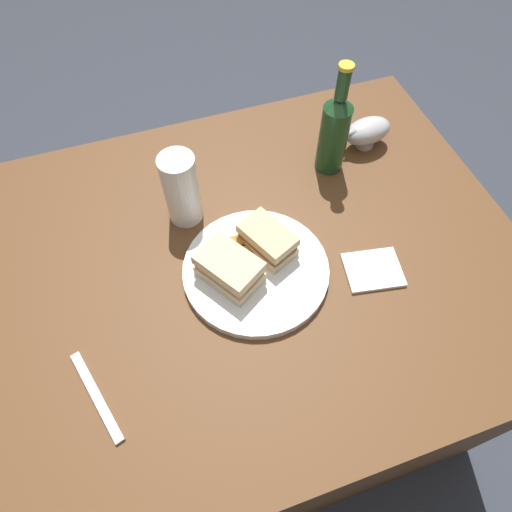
% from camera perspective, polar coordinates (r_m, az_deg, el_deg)
% --- Properties ---
extents(ground_plane, '(6.00, 6.00, 0.00)m').
position_cam_1_polar(ground_plane, '(1.59, 0.01, -14.71)').
color(ground_plane, '#333842').
extents(dining_table, '(1.09, 0.88, 0.74)m').
position_cam_1_polar(dining_table, '(1.24, 0.02, -9.33)').
color(dining_table, brown).
rests_on(dining_table, ground).
extents(plate, '(0.29, 0.29, 0.02)m').
position_cam_1_polar(plate, '(0.89, -0.02, -1.79)').
color(plate, white).
rests_on(plate, dining_table).
extents(sandwich_half_left, '(0.11, 0.13, 0.06)m').
position_cam_1_polar(sandwich_half_left, '(0.89, 1.40, 2.13)').
color(sandwich_half_left, '#CCB284').
rests_on(sandwich_half_left, plate).
extents(sandwich_half_right, '(0.13, 0.14, 0.06)m').
position_cam_1_polar(sandwich_half_right, '(0.85, -3.38, -1.56)').
color(sandwich_half_right, beige).
rests_on(sandwich_half_right, plate).
extents(potato_wedge_front, '(0.04, 0.02, 0.02)m').
position_cam_1_polar(potato_wedge_front, '(0.89, -1.61, 0.35)').
color(potato_wedge_front, '#AD702D').
rests_on(potato_wedge_front, plate).
extents(potato_wedge_middle, '(0.04, 0.03, 0.02)m').
position_cam_1_polar(potato_wedge_middle, '(0.90, -4.43, 0.72)').
color(potato_wedge_middle, '#AD702D').
rests_on(potato_wedge_middle, plate).
extents(potato_wedge_back, '(0.03, 0.04, 0.02)m').
position_cam_1_polar(potato_wedge_back, '(0.88, -1.80, -0.20)').
color(potato_wedge_back, gold).
rests_on(potato_wedge_back, plate).
extents(potato_wedge_left_edge, '(0.04, 0.02, 0.02)m').
position_cam_1_polar(potato_wedge_left_edge, '(0.90, -2.49, 1.65)').
color(potato_wedge_left_edge, '#AD702D').
rests_on(potato_wedge_left_edge, plate).
extents(pint_glass, '(0.07, 0.07, 0.16)m').
position_cam_1_polar(pint_glass, '(0.94, -9.30, 7.96)').
color(pint_glass, white).
rests_on(pint_glass, dining_table).
extents(gravy_boat, '(0.13, 0.08, 0.07)m').
position_cam_1_polar(gravy_boat, '(1.13, 13.79, 15.00)').
color(gravy_boat, '#B7B7BC').
rests_on(gravy_boat, dining_table).
extents(cider_bottle, '(0.06, 0.06, 0.26)m').
position_cam_1_polar(cider_bottle, '(1.02, 9.82, 15.19)').
color(cider_bottle, '#19421E').
rests_on(cider_bottle, dining_table).
extents(napkin, '(0.12, 0.11, 0.01)m').
position_cam_1_polar(napkin, '(0.93, 14.50, -1.71)').
color(napkin, white).
rests_on(napkin, dining_table).
extents(fork, '(0.07, 0.18, 0.01)m').
position_cam_1_polar(fork, '(0.84, -19.42, -16.27)').
color(fork, silver).
rests_on(fork, dining_table).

